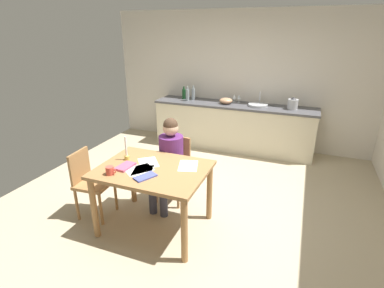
# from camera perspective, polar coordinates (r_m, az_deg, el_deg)

# --- Properties ---
(ground_plane) EXTENTS (5.20, 5.20, 0.04)m
(ground_plane) POSITION_cam_1_polar(r_m,az_deg,el_deg) (4.10, -0.17, -11.96)
(ground_plane) COLOR tan
(wall_back) EXTENTS (5.20, 0.12, 2.60)m
(wall_back) POSITION_cam_1_polar(r_m,az_deg,el_deg) (5.99, 9.18, 12.17)
(wall_back) COLOR silver
(wall_back) RESTS_ON ground
(kitchen_counter) EXTENTS (3.10, 0.64, 0.90)m
(kitchen_counter) POSITION_cam_1_polar(r_m,az_deg,el_deg) (5.85, 7.91, 3.45)
(kitchen_counter) COLOR beige
(kitchen_counter) RESTS_ON ground
(dining_table) EXTENTS (1.22, 0.92, 0.79)m
(dining_table) POSITION_cam_1_polar(r_m,az_deg,el_deg) (3.37, -7.57, -6.46)
(dining_table) COLOR #9E7042
(dining_table) RESTS_ON ground
(chair_at_table) EXTENTS (0.42, 0.42, 0.88)m
(chair_at_table) POSITION_cam_1_polar(r_m,az_deg,el_deg) (4.03, -3.44, -4.21)
(chair_at_table) COLOR #9E7042
(chair_at_table) RESTS_ON ground
(person_seated) EXTENTS (0.34, 0.60, 1.19)m
(person_seated) POSITION_cam_1_polar(r_m,az_deg,el_deg) (3.84, -4.51, -2.60)
(person_seated) COLOR #592666
(person_seated) RESTS_ON ground
(chair_side_empty) EXTENTS (0.43, 0.43, 0.86)m
(chair_side_empty) POSITION_cam_1_polar(r_m,az_deg,el_deg) (3.88, -19.24, -6.77)
(chair_side_empty) COLOR #9E7042
(chair_side_empty) RESTS_ON ground
(coffee_mug) EXTENTS (0.12, 0.09, 0.09)m
(coffee_mug) POSITION_cam_1_polar(r_m,az_deg,el_deg) (3.26, -15.67, -5.00)
(coffee_mug) COLOR #D84C3F
(coffee_mug) RESTS_ON dining_table
(candlestick) EXTENTS (0.06, 0.06, 0.29)m
(candlestick) POSITION_cam_1_polar(r_m,az_deg,el_deg) (3.55, -12.64, -1.77)
(candlestick) COLOR gold
(candlestick) RESTS_ON dining_table
(book_magazine) EXTENTS (0.16, 0.24, 0.03)m
(book_magazine) POSITION_cam_1_polar(r_m,az_deg,el_deg) (3.38, -12.86, -4.27)
(book_magazine) COLOR #B14F71
(book_magazine) RESTS_ON dining_table
(book_cookery) EXTENTS (0.22, 0.26, 0.02)m
(book_cookery) POSITION_cam_1_polar(r_m,az_deg,el_deg) (3.13, -9.09, -6.31)
(book_cookery) COLOR #4952A4
(book_cookery) RESTS_ON dining_table
(paper_letter) EXTENTS (0.35, 0.36, 0.00)m
(paper_letter) POSITION_cam_1_polar(r_m,az_deg,el_deg) (3.46, -8.52, -3.59)
(paper_letter) COLOR white
(paper_letter) RESTS_ON dining_table
(paper_bill) EXTENTS (0.29, 0.35, 0.00)m
(paper_bill) POSITION_cam_1_polar(r_m,az_deg,el_deg) (3.27, -9.61, -5.17)
(paper_bill) COLOR white
(paper_bill) RESTS_ON dining_table
(paper_envelope) EXTENTS (0.35, 0.36, 0.00)m
(paper_envelope) POSITION_cam_1_polar(r_m,az_deg,el_deg) (3.31, -10.29, -4.88)
(paper_envelope) COLOR white
(paper_envelope) RESTS_ON dining_table
(paper_receipt) EXTENTS (0.29, 0.34, 0.00)m
(paper_receipt) POSITION_cam_1_polar(r_m,az_deg,el_deg) (3.34, -0.76, -4.25)
(paper_receipt) COLOR white
(paper_receipt) RESTS_ON dining_table
(sink_unit) EXTENTS (0.36, 0.36, 0.24)m
(sink_unit) POSITION_cam_1_polar(r_m,az_deg,el_deg) (5.64, 12.72, 7.44)
(sink_unit) COLOR #B2B7BC
(sink_unit) RESTS_ON kitchen_counter
(bottle_oil) EXTENTS (0.07, 0.07, 0.25)m
(bottle_oil) POSITION_cam_1_polar(r_m,az_deg,el_deg) (6.09, -1.59, 9.78)
(bottle_oil) COLOR #194C23
(bottle_oil) RESTS_ON kitchen_counter
(bottle_vinegar) EXTENTS (0.07, 0.07, 0.29)m
(bottle_vinegar) POSITION_cam_1_polar(r_m,az_deg,el_deg) (5.94, -0.89, 9.62)
(bottle_vinegar) COLOR #8C999E
(bottle_vinegar) RESTS_ON kitchen_counter
(bottle_wine_red) EXTENTS (0.07, 0.07, 0.29)m
(bottle_wine_red) POSITION_cam_1_polar(r_m,az_deg,el_deg) (6.01, 0.25, 9.76)
(bottle_wine_red) COLOR #8C999E
(bottle_wine_red) RESTS_ON kitchen_counter
(mixing_bowl) EXTENTS (0.25, 0.25, 0.11)m
(mixing_bowl) POSITION_cam_1_polar(r_m,az_deg,el_deg) (5.73, 6.62, 8.37)
(mixing_bowl) COLOR tan
(mixing_bowl) RESTS_ON kitchen_counter
(stovetop_kettle) EXTENTS (0.18, 0.18, 0.22)m
(stovetop_kettle) POSITION_cam_1_polar(r_m,az_deg,el_deg) (5.57, 19.03, 7.41)
(stovetop_kettle) COLOR #B7BABF
(stovetop_kettle) RESTS_ON kitchen_counter
(wine_glass_near_sink) EXTENTS (0.07, 0.07, 0.15)m
(wine_glass_near_sink) POSITION_cam_1_polar(r_m,az_deg,el_deg) (5.83, 9.14, 9.00)
(wine_glass_near_sink) COLOR silver
(wine_glass_near_sink) RESTS_ON kitchen_counter
(wine_glass_by_kettle) EXTENTS (0.07, 0.07, 0.15)m
(wine_glass_by_kettle) POSITION_cam_1_polar(r_m,az_deg,el_deg) (5.85, 8.23, 9.10)
(wine_glass_by_kettle) COLOR silver
(wine_glass_by_kettle) RESTS_ON kitchen_counter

